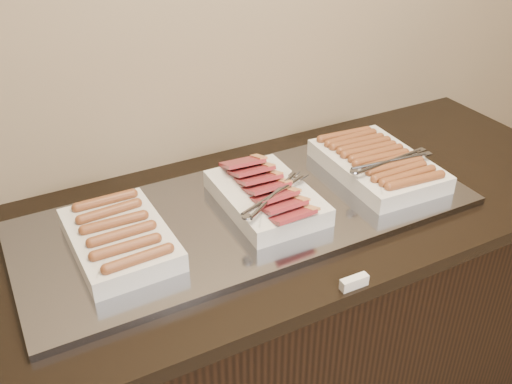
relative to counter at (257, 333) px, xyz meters
The scene contains 6 objects.
counter is the anchor object (origin of this frame).
warming_tray 0.46m from the counter, behind, with size 1.20×0.50×0.02m, color gray.
dish_left 0.62m from the counter, behind, with size 0.22×0.33×0.07m.
dish_center 0.50m from the counter, 11.14° to the right, with size 0.26×0.36×0.09m.
dish_right 0.64m from the counter, ahead, with size 0.27×0.39×0.08m.
label_holder 0.59m from the counter, 81.59° to the right, with size 0.07×0.02×0.03m, color silver.
Camera 1 is at (-0.60, 1.01, 1.76)m, focal length 40.00 mm.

